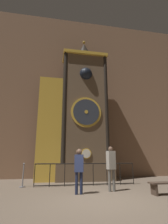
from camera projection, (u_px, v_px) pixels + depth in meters
The scene contains 8 objects.
ground_plane at pixel (104, 201), 5.45m from camera, with size 28.00×28.00×0.00m, color brown.
cathedral_back_wall at pixel (75, 91), 13.19m from camera, with size 24.00×0.32×12.31m.
clock_tower at pixel (77, 115), 11.26m from camera, with size 4.61×1.85×9.55m.
railing_fence at pixel (86, 173), 8.54m from camera, with size 4.94×0.05×1.05m.
visitor_near at pixel (79, 166), 6.70m from camera, with size 0.38×0.29×1.65m.
visitor_far at pixel (111, 164), 7.25m from camera, with size 0.39×0.31×1.77m.
stanchion_post at pixel (23, 179), 8.07m from camera, with size 0.28×0.28×1.07m.
visitor_bench at pixel (167, 186), 6.46m from camera, with size 1.35×0.40×0.44m.
Camera 1 is at (-1.68, -5.76, 1.35)m, focal length 28.00 mm.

